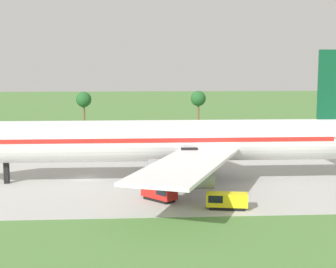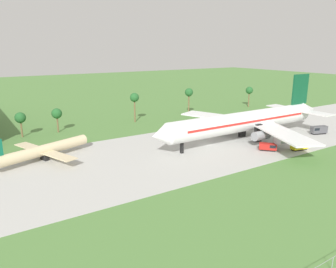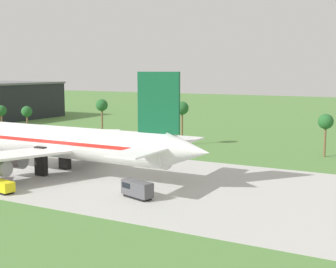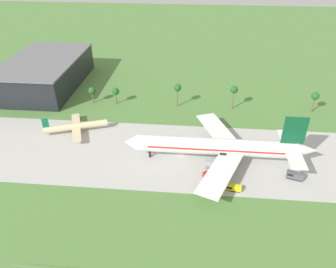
{
  "view_description": "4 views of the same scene",
  "coord_description": "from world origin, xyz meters",
  "px_view_note": "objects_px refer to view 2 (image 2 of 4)",
  "views": [
    {
      "loc": [
        7.65,
        -79.93,
        17.31
      ],
      "look_at": [
        12.76,
        -2.54,
        7.3
      ],
      "focal_mm": 55.0,
      "sensor_mm": 36.0,
      "label": 1
    },
    {
      "loc": [
        -63.07,
        -74.82,
        29.03
      ],
      "look_at": [
        -16.26,
        -2.54,
        6.3
      ],
      "focal_mm": 35.0,
      "sensor_mm": 36.0,
      "label": 2
    },
    {
      "loc": [
        79.51,
        -72.59,
        20.28
      ],
      "look_at": [
        41.77,
        -2.54,
        9.42
      ],
      "focal_mm": 50.0,
      "sensor_mm": 36.0,
      "label": 3
    },
    {
      "loc": [
        4.68,
        -103.68,
        74.54
      ],
      "look_at": [
        -5.37,
        5.0,
        6.0
      ],
      "focal_mm": 35.0,
      "sensor_mm": 36.0,
      "label": 4
    }
  ],
  "objects_px": {
    "jet_airliner": "(248,121)",
    "catering_van": "(268,147)",
    "regional_aircraft": "(44,150)",
    "baggage_tug": "(299,146)",
    "fuel_truck": "(318,130)"
  },
  "relations": [
    {
      "from": "jet_airliner",
      "to": "catering_van",
      "type": "bearing_deg",
      "value": -106.75
    },
    {
      "from": "jet_airliner",
      "to": "regional_aircraft",
      "type": "xyz_separation_m",
      "value": [
        -60.31,
        15.13,
        -3.52
      ]
    },
    {
      "from": "regional_aircraft",
      "to": "baggage_tug",
      "type": "relative_size",
      "value": 4.87
    },
    {
      "from": "regional_aircraft",
      "to": "baggage_tug",
      "type": "height_order",
      "value": "regional_aircraft"
    },
    {
      "from": "regional_aircraft",
      "to": "jet_airliner",
      "type": "bearing_deg",
      "value": -14.09
    },
    {
      "from": "catering_van",
      "to": "baggage_tug",
      "type": "bearing_deg",
      "value": -29.67
    },
    {
      "from": "jet_airliner",
      "to": "baggage_tug",
      "type": "bearing_deg",
      "value": -75.28
    },
    {
      "from": "regional_aircraft",
      "to": "fuel_truck",
      "type": "xyz_separation_m",
      "value": [
        86.37,
        -23.48,
        -1.21
      ]
    },
    {
      "from": "jet_airliner",
      "to": "fuel_truck",
      "type": "relative_size",
      "value": 11.62
    },
    {
      "from": "baggage_tug",
      "to": "catering_van",
      "type": "height_order",
      "value": "catering_van"
    },
    {
      "from": "regional_aircraft",
      "to": "baggage_tug",
      "type": "bearing_deg",
      "value": -25.92
    },
    {
      "from": "fuel_truck",
      "to": "regional_aircraft",
      "type": "bearing_deg",
      "value": 164.79
    },
    {
      "from": "baggage_tug",
      "to": "fuel_truck",
      "type": "distance_m",
      "value": 23.18
    },
    {
      "from": "jet_airliner",
      "to": "catering_van",
      "type": "xyz_separation_m",
      "value": [
        -3.55,
        -11.8,
        -5.06
      ]
    },
    {
      "from": "baggage_tug",
      "to": "fuel_truck",
      "type": "xyz_separation_m",
      "value": [
        21.79,
        7.9,
        0.4
      ]
    }
  ]
}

